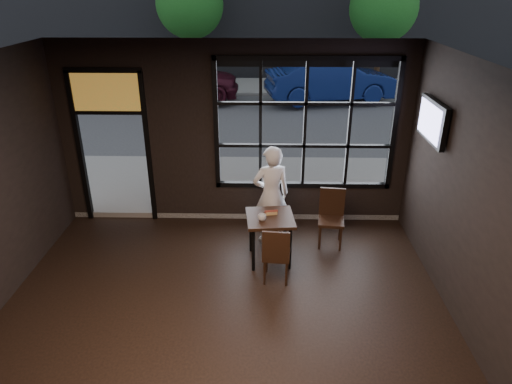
{
  "coord_description": "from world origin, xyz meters",
  "views": [
    {
      "loc": [
        0.52,
        -3.96,
        4.01
      ],
      "look_at": [
        0.4,
        2.2,
        1.15
      ],
      "focal_mm": 32.0,
      "sensor_mm": 36.0,
      "label": 1
    }
  ],
  "objects_px": {
    "navy_car": "(331,80)",
    "cafe_table": "(270,238)",
    "man": "(271,195)",
    "chair_near": "(276,253)"
  },
  "relations": [
    {
      "from": "navy_car",
      "to": "cafe_table",
      "type": "bearing_deg",
      "value": 156.38
    },
    {
      "from": "chair_near",
      "to": "man",
      "type": "height_order",
      "value": "man"
    },
    {
      "from": "cafe_table",
      "to": "navy_car",
      "type": "xyz_separation_m",
      "value": [
        2.22,
        10.13,
        0.46
      ]
    },
    {
      "from": "man",
      "to": "navy_car",
      "type": "bearing_deg",
      "value": -116.17
    },
    {
      "from": "chair_near",
      "to": "man",
      "type": "xyz_separation_m",
      "value": [
        -0.07,
        1.12,
        0.39
      ]
    },
    {
      "from": "man",
      "to": "navy_car",
      "type": "height_order",
      "value": "man"
    },
    {
      "from": "cafe_table",
      "to": "navy_car",
      "type": "height_order",
      "value": "navy_car"
    },
    {
      "from": "chair_near",
      "to": "navy_car",
      "type": "relative_size",
      "value": 0.2
    },
    {
      "from": "cafe_table",
      "to": "chair_near",
      "type": "distance_m",
      "value": 0.53
    },
    {
      "from": "cafe_table",
      "to": "man",
      "type": "bearing_deg",
      "value": 82.64
    }
  ]
}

